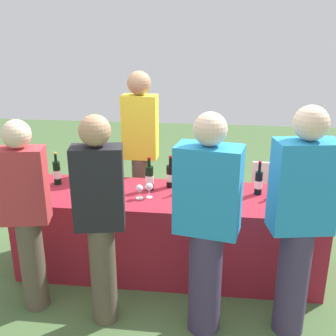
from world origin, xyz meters
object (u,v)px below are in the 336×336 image
Objects in this scene: wine_bottle_5 at (218,176)px; server_pouring at (141,147)px; wine_glass_4 at (235,194)px; menu_board at (273,198)px; wine_bottle_1 at (108,172)px; wine_bottle_0 at (57,173)px; wine_bottle_4 at (192,179)px; wine_bottle_6 at (258,183)px; guest_1 at (100,215)px; wine_glass_2 at (149,187)px; wine_glass_3 at (210,191)px; guest_3 at (300,219)px; wine_glass_1 at (139,189)px; wine_glass_0 at (104,188)px; guest_2 at (207,222)px; guest_0 at (26,211)px; wine_bottle_7 at (286,183)px; wine_bottle_3 at (170,176)px; wine_bottle_2 at (149,178)px.

wine_bottle_5 is 0.19× the size of server_pouring.
wine_bottle_5 is 0.36m from wine_glass_4.
wine_bottle_5 reaches higher than menu_board.
wine_bottle_5 reaches higher than wine_bottle_1.
wine_bottle_0 is 0.48m from wine_bottle_1.
wine_bottle_4 is at bearing -0.46° from wine_bottle_0.
wine_bottle_6 is 1.47m from guest_1.
wine_glass_2 is 0.52m from wine_glass_3.
wine_glass_3 is at bearing 126.24° from guest_3.
wine_glass_1 is at bearing -168.04° from wine_bottle_6.
wine_glass_4 is (1.12, -0.01, 0.00)m from wine_glass_0.
wine_bottle_4 is at bearing 110.98° from guest_2.
guest_0 reaches higher than menu_board.
guest_2 reaches higher than wine_bottle_1.
wine_glass_2 is 0.17× the size of menu_board.
guest_3 is at bearing 15.69° from guest_2.
wine_bottle_5 is 1.05× the size of wine_bottle_7.
wine_glass_4 is (1.64, -0.26, -0.03)m from wine_bottle_0.
guest_1 is (0.14, -0.64, 0.05)m from wine_glass_0.
wine_bottle_6 reaches higher than wine_glass_1.
wine_bottle_7 is 0.40× the size of menu_board.
wine_glass_2 is 0.79m from server_pouring.
wine_glass_4 is 0.08× the size of guest_1.
guest_0 is at bearing -139.29° from wine_bottle_3.
guest_2 is (1.43, -0.89, 0.02)m from wine_bottle_0.
wine_glass_3 is at bearing -3.76° from wine_glass_2.
wine_bottle_5 is (0.61, 0.10, 0.01)m from wine_bottle_2.
wine_bottle_1 is 1.62m from wine_bottle_7.
guest_0 is (-1.20, -0.79, -0.01)m from wine_bottle_4.
guest_3 is (0.20, -0.82, 0.06)m from wine_bottle_6.
wine_bottle_5 reaches higher than wine_glass_4.
wine_glass_2 reaches higher than wine_glass_4.
wine_glass_1 is at bearing -169.54° from wine_bottle_7.
guest_0 is 0.91× the size of guest_3.
wine_glass_0 is at bearing -174.06° from wine_glass_2.
wine_glass_0 is at bearing -179.62° from wine_glass_3.
wine_glass_4 is (0.58, -0.32, -0.02)m from wine_bottle_3.
wine_bottle_6 is 0.38× the size of menu_board.
guest_1 is at bearing -19.73° from guest_0.
guest_3 is at bearing -22.22° from wine_bottle_0.
wine_bottle_6 is 1.29m from server_pouring.
wine_bottle_1 is at bearing 145.71° from guest_2.
wine_bottle_5 is (1.02, 0.00, 0.01)m from wine_bottle_1.
wine_bottle_5 is at bearing 114.01° from wine_glass_4.
wine_bottle_4 is 1.04× the size of wine_bottle_6.
wine_bottle_1 is 2.58× the size of wine_glass_1.
wine_bottle_3 is at bearing 60.50° from wine_glass_2.
wine_bottle_3 is at bearing -179.16° from wine_bottle_5.
wine_bottle_1 is 2.43× the size of wine_glass_2.
wine_bottle_3 is 2.10× the size of wine_glass_3.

